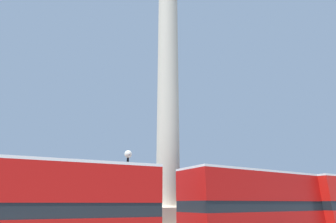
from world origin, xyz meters
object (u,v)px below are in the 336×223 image
(monument_column, at_px, (168,119))
(street_lamp, at_px, (126,187))
(bus_a, at_px, (267,207))
(equestrian_statue, at_px, (241,214))
(bus_b, at_px, (8,211))

(monument_column, relative_size, street_lamp, 4.51)
(monument_column, relative_size, bus_a, 2.29)
(equestrian_statue, bearing_deg, bus_a, -89.91)
(monument_column, bearing_deg, bus_b, -149.90)
(street_lamp, bearing_deg, bus_b, -147.53)
(monument_column, height_order, bus_a, monument_column)
(bus_a, distance_m, equestrian_statue, 10.96)
(monument_column, bearing_deg, street_lamp, -153.75)
(bus_b, bearing_deg, bus_a, 4.13)
(equestrian_statue, relative_size, street_lamp, 0.99)
(street_lamp, bearing_deg, bus_a, -26.40)
(monument_column, bearing_deg, bus_a, -56.26)
(equestrian_statue, bearing_deg, street_lamp, -124.84)
(bus_a, height_order, equestrian_statue, equestrian_statue)
(monument_column, distance_m, bus_b, 12.97)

